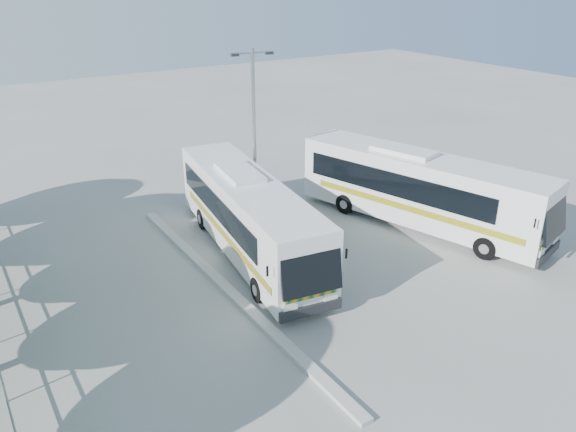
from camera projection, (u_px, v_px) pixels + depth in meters
ground at (309, 296)px, 20.24m from camera, size 100.00×100.00×0.00m
kerb_divider at (226, 288)px, 20.61m from camera, size 0.40×16.00×0.15m
coach_main at (249, 215)px, 22.64m from camera, size 3.85×11.58×3.16m
coach_adjacent at (420, 189)px, 25.17m from camera, size 5.38×11.99×3.27m
lamppost at (254, 128)px, 25.13m from camera, size 1.89×0.50×7.76m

